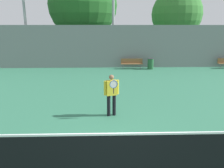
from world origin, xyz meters
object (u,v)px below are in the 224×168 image
tennis_net (120,153)px  bench_courtside_near (132,63)px  trash_bin (151,64)px  tree_green_broad (177,14)px  tree_green_tall (83,5)px  tennis_player (111,93)px

tennis_net → bench_courtside_near: size_ratio=6.23×
trash_bin → tree_green_broad: bearing=59.9°
tennis_net → tree_green_broad: size_ratio=1.54×
bench_courtside_near → tree_green_tall: (-4.37, 4.77, 4.93)m
tree_green_tall → tree_green_broad: tree_green_tall is taller
trash_bin → tree_green_broad: (4.09, 7.05, 4.23)m
bench_courtside_near → tree_green_tall: size_ratio=0.21×
tennis_player → bench_courtside_near: (1.96, 9.76, -0.45)m
bench_courtside_near → tree_green_broad: (5.62, 6.84, 4.17)m
trash_bin → tree_green_broad: size_ratio=0.12×
tennis_net → tree_green_broad: tree_green_broad is taller
tennis_net → trash_bin: 13.55m
bench_courtside_near → tennis_player: bearing=-101.4°
tennis_player → tree_green_broad: tree_green_broad is taller
tennis_net → bench_courtside_near: 13.46m
tennis_net → tennis_player: bearing=91.8°
tennis_player → tree_green_tall: size_ratio=0.19×
tennis_player → tree_green_tall: (-2.41, 14.53, 4.48)m
bench_courtside_near → tree_green_broad: bearing=50.6°
tennis_net → tree_green_tall: tree_green_tall is taller
tree_green_tall → tree_green_broad: (9.99, 2.07, -0.77)m
tennis_player → tree_green_broad: size_ratio=0.23×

